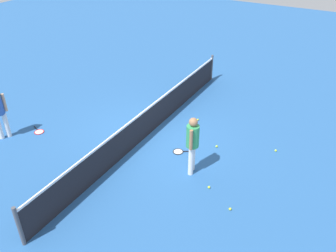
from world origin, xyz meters
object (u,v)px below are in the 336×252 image
object	(u,v)px
tennis_ball_by_net	(217,146)
tennis_ball_stray_left	(209,187)
tennis_ball_midcourt	(276,151)
tennis_racket_far_player	(39,132)
player_near_side	(192,141)
tennis_ball_near_player	(230,209)
tennis_racket_near_player	(179,152)
tennis_ball_baseline	(198,120)

from	to	relation	value
tennis_ball_by_net	tennis_ball_stray_left	size ratio (longest dim) A/B	1.00
tennis_ball_by_net	tennis_ball_midcourt	size ratio (longest dim) A/B	1.00
tennis_racket_far_player	tennis_ball_midcourt	world-z (taller)	tennis_ball_midcourt
player_near_side	tennis_ball_by_net	size ratio (longest dim) A/B	25.76
tennis_ball_by_net	tennis_ball_midcourt	world-z (taller)	same
tennis_racket_far_player	tennis_ball_near_player	xyz separation A→B (m)	(-0.24, -6.69, 0.02)
tennis_racket_near_player	tennis_ball_baseline	bearing A→B (deg)	8.95
player_near_side	tennis_ball_midcourt	bearing A→B (deg)	-40.36
tennis_racket_near_player	tennis_ball_by_net	world-z (taller)	tennis_ball_by_net
tennis_ball_baseline	tennis_ball_near_player	bearing A→B (deg)	-144.04
tennis_ball_baseline	tennis_ball_stray_left	world-z (taller)	same
tennis_ball_near_player	tennis_ball_midcourt	bearing A→B (deg)	-5.93
tennis_ball_near_player	tennis_racket_near_player	bearing A→B (deg)	55.59
tennis_ball_baseline	tennis_racket_near_player	bearing A→B (deg)	-171.05
tennis_ball_baseline	player_near_side	bearing A→B (deg)	-158.27
tennis_racket_near_player	tennis_ball_midcourt	world-z (taller)	tennis_ball_midcourt
tennis_racket_far_player	tennis_ball_by_net	world-z (taller)	tennis_ball_by_net
player_near_side	tennis_ball_near_player	distance (m)	1.96
tennis_ball_by_net	tennis_ball_baseline	size ratio (longest dim) A/B	1.00
player_near_side	tennis_racket_near_player	world-z (taller)	player_near_side
tennis_ball_near_player	tennis_ball_midcourt	distance (m)	2.97
tennis_racket_far_player	tennis_ball_by_net	distance (m)	5.75
tennis_ball_stray_left	tennis_ball_baseline	bearing A→B (deg)	30.27
tennis_ball_by_net	tennis_ball_stray_left	xyz separation A→B (m)	(-1.82, -0.55, 0.00)
tennis_racket_far_player	tennis_ball_baseline	distance (m)	5.28
tennis_ball_near_player	tennis_ball_stray_left	xyz separation A→B (m)	(0.47, 0.76, 0.00)
player_near_side	tennis_ball_stray_left	size ratio (longest dim) A/B	25.76
tennis_racket_far_player	tennis_ball_by_net	size ratio (longest dim) A/B	9.16
tennis_racket_near_player	tennis_ball_by_net	xyz separation A→B (m)	(0.78, -0.88, 0.02)
tennis_ball_near_player	tennis_ball_stray_left	distance (m)	0.89
tennis_ball_near_player	tennis_ball_by_net	distance (m)	2.64
player_near_side	tennis_racket_far_player	xyz separation A→B (m)	(-0.62, 5.22, -1.00)
tennis_ball_stray_left	tennis_ball_by_net	bearing A→B (deg)	16.92
tennis_ball_midcourt	tennis_racket_far_player	bearing A→B (deg)	111.21
player_near_side	tennis_ball_near_player	bearing A→B (deg)	-120.35
tennis_racket_far_player	player_near_side	bearing A→B (deg)	-83.19
player_near_side	tennis_ball_near_player	size ratio (longest dim) A/B	25.76
tennis_racket_near_player	tennis_racket_far_player	size ratio (longest dim) A/B	0.97
tennis_ball_stray_left	tennis_ball_midcourt	bearing A→B (deg)	-23.24
tennis_ball_midcourt	player_near_side	bearing A→B (deg)	139.64
tennis_ball_midcourt	tennis_ball_stray_left	bearing A→B (deg)	156.76
tennis_ball_by_net	tennis_ball_stray_left	world-z (taller)	same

